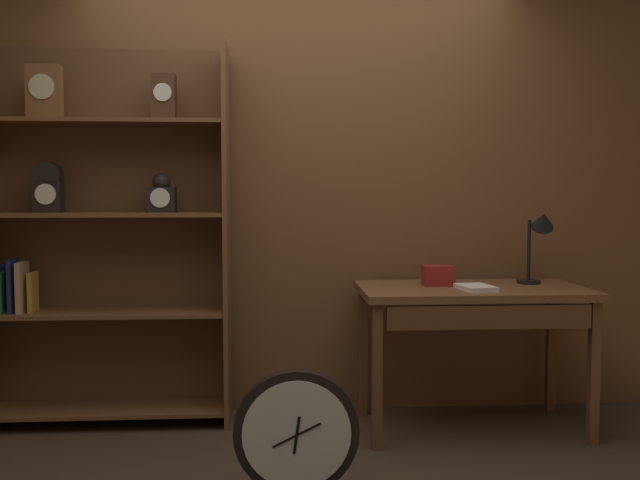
% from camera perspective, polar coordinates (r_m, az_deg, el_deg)
% --- Properties ---
extents(back_wood_panel, '(4.80, 0.05, 2.60)m').
position_cam_1_polar(back_wood_panel, '(4.24, -1.65, 3.85)').
color(back_wood_panel, brown).
rests_on(back_wood_panel, ground).
extents(bookshelf, '(1.35, 0.34, 2.10)m').
position_cam_1_polar(bookshelf, '(4.16, -16.90, 0.37)').
color(bookshelf, brown).
rests_on(bookshelf, ground).
extents(workbench, '(1.22, 0.67, 0.79)m').
position_cam_1_polar(workbench, '(3.98, 12.10, -5.07)').
color(workbench, brown).
rests_on(workbench, ground).
extents(desk_lamp, '(0.20, 0.21, 0.43)m').
position_cam_1_polar(desk_lamp, '(4.17, 17.07, 0.49)').
color(desk_lamp, black).
rests_on(desk_lamp, workbench).
extents(toolbox_small, '(0.17, 0.12, 0.11)m').
position_cam_1_polar(toolbox_small, '(4.01, 9.36, -2.81)').
color(toolbox_small, maroon).
rests_on(toolbox_small, workbench).
extents(open_repair_manual, '(0.19, 0.24, 0.02)m').
position_cam_1_polar(open_repair_manual, '(3.87, 12.30, -3.72)').
color(open_repair_manual, silver).
rests_on(open_repair_manual, workbench).
extents(round_clock_large, '(0.53, 0.11, 0.57)m').
position_cam_1_polar(round_clock_large, '(3.09, -1.89, -15.31)').
color(round_clock_large, black).
rests_on(round_clock_large, ground).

